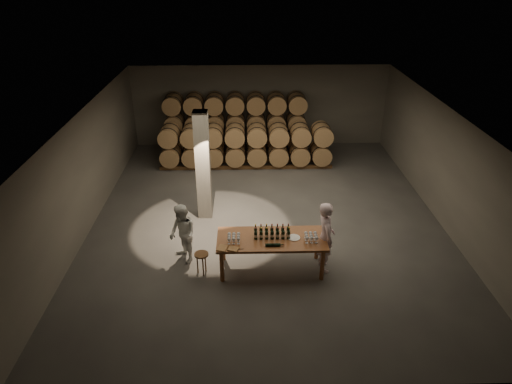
{
  "coord_description": "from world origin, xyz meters",
  "views": [
    {
      "loc": [
        -0.6,
        -11.62,
        6.84
      ],
      "look_at": [
        -0.32,
        -0.48,
        1.1
      ],
      "focal_mm": 32.0,
      "sensor_mm": 36.0,
      "label": 1
    }
  ],
  "objects_px": {
    "plate": "(294,238)",
    "notebook_near": "(233,249)",
    "stool": "(202,257)",
    "tasting_table": "(271,242)",
    "bottle_cluster": "(272,233)",
    "person_woman": "(183,234)",
    "person_man": "(325,237)"
  },
  "relations": [
    {
      "from": "plate",
      "to": "stool",
      "type": "bearing_deg",
      "value": -176.88
    },
    {
      "from": "plate",
      "to": "stool",
      "type": "height_order",
      "value": "plate"
    },
    {
      "from": "stool",
      "to": "person_man",
      "type": "bearing_deg",
      "value": 2.53
    },
    {
      "from": "plate",
      "to": "tasting_table",
      "type": "bearing_deg",
      "value": 179.67
    },
    {
      "from": "notebook_near",
      "to": "bottle_cluster",
      "type": "bearing_deg",
      "value": 48.24
    },
    {
      "from": "bottle_cluster",
      "to": "plate",
      "type": "height_order",
      "value": "bottle_cluster"
    },
    {
      "from": "notebook_near",
      "to": "stool",
      "type": "xyz_separation_m",
      "value": [
        -0.77,
        0.33,
        -0.45
      ]
    },
    {
      "from": "tasting_table",
      "to": "bottle_cluster",
      "type": "bearing_deg",
      "value": 74.99
    },
    {
      "from": "notebook_near",
      "to": "plate",
      "type": "bearing_deg",
      "value": 37.19
    },
    {
      "from": "notebook_near",
      "to": "stool",
      "type": "relative_size",
      "value": 0.42
    },
    {
      "from": "tasting_table",
      "to": "bottle_cluster",
      "type": "relative_size",
      "value": 3.02
    },
    {
      "from": "bottle_cluster",
      "to": "person_man",
      "type": "relative_size",
      "value": 0.47
    },
    {
      "from": "stool",
      "to": "person_woman",
      "type": "relative_size",
      "value": 0.37
    },
    {
      "from": "tasting_table",
      "to": "bottle_cluster",
      "type": "distance_m",
      "value": 0.22
    },
    {
      "from": "tasting_table",
      "to": "plate",
      "type": "bearing_deg",
      "value": -0.33
    },
    {
      "from": "notebook_near",
      "to": "person_man",
      "type": "height_order",
      "value": "person_man"
    },
    {
      "from": "tasting_table",
      "to": "bottle_cluster",
      "type": "xyz_separation_m",
      "value": [
        0.01,
        0.04,
        0.22
      ]
    },
    {
      "from": "notebook_near",
      "to": "person_woman",
      "type": "height_order",
      "value": "person_woman"
    },
    {
      "from": "stool",
      "to": "person_woman",
      "type": "bearing_deg",
      "value": 131.81
    },
    {
      "from": "notebook_near",
      "to": "person_man",
      "type": "distance_m",
      "value": 2.24
    },
    {
      "from": "bottle_cluster",
      "to": "notebook_near",
      "type": "bearing_deg",
      "value": -151.62
    },
    {
      "from": "plate",
      "to": "notebook_near",
      "type": "distance_m",
      "value": 1.5
    },
    {
      "from": "bottle_cluster",
      "to": "stool",
      "type": "bearing_deg",
      "value": -174.34
    },
    {
      "from": "person_man",
      "to": "person_woman",
      "type": "relative_size",
      "value": 1.17
    },
    {
      "from": "person_man",
      "to": "person_woman",
      "type": "distance_m",
      "value": 3.49
    },
    {
      "from": "tasting_table",
      "to": "person_woman",
      "type": "xyz_separation_m",
      "value": [
        -2.17,
        0.43,
        -0.02
      ]
    },
    {
      "from": "tasting_table",
      "to": "plate",
      "type": "xyz_separation_m",
      "value": [
        0.53,
        -0.0,
        0.11
      ]
    },
    {
      "from": "stool",
      "to": "bottle_cluster",
      "type": "bearing_deg",
      "value": 5.66
    },
    {
      "from": "stool",
      "to": "person_woman",
      "type": "xyz_separation_m",
      "value": [
        -0.49,
        0.55,
        0.31
      ]
    },
    {
      "from": "tasting_table",
      "to": "notebook_near",
      "type": "relative_size",
      "value": 10.9
    },
    {
      "from": "bottle_cluster",
      "to": "person_man",
      "type": "height_order",
      "value": "person_man"
    },
    {
      "from": "plate",
      "to": "notebook_near",
      "type": "relative_size",
      "value": 1.27
    }
  ]
}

